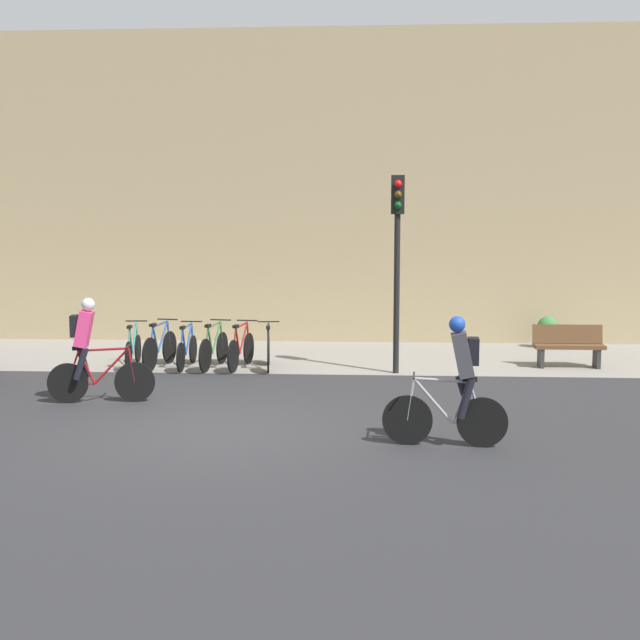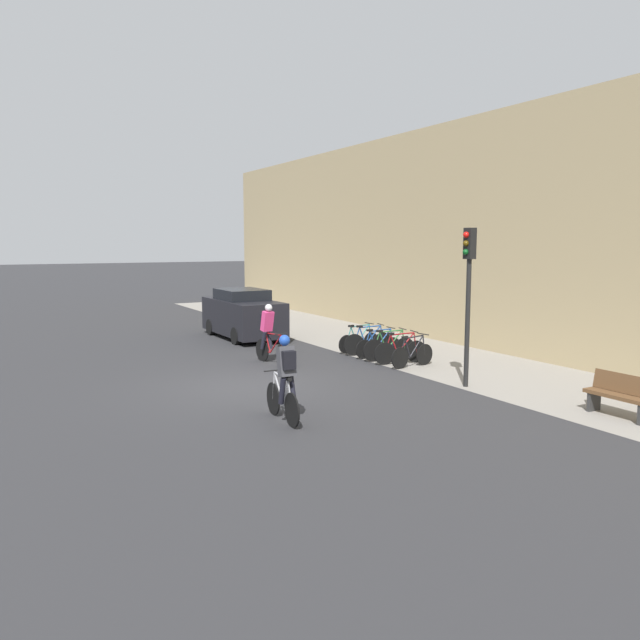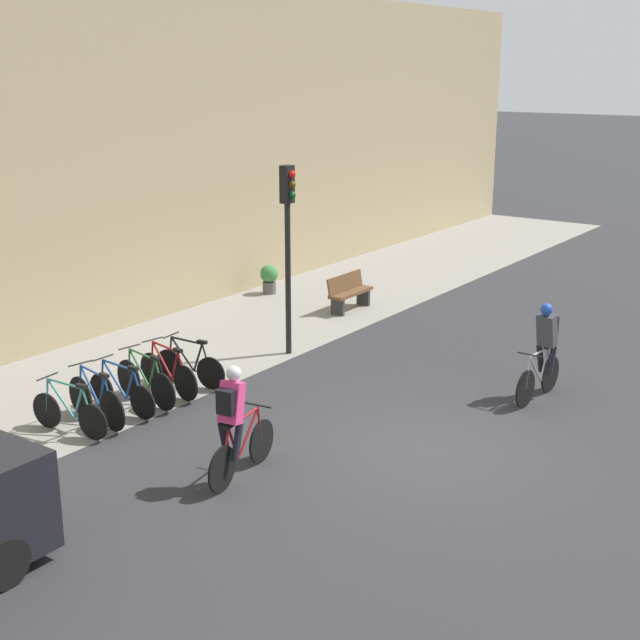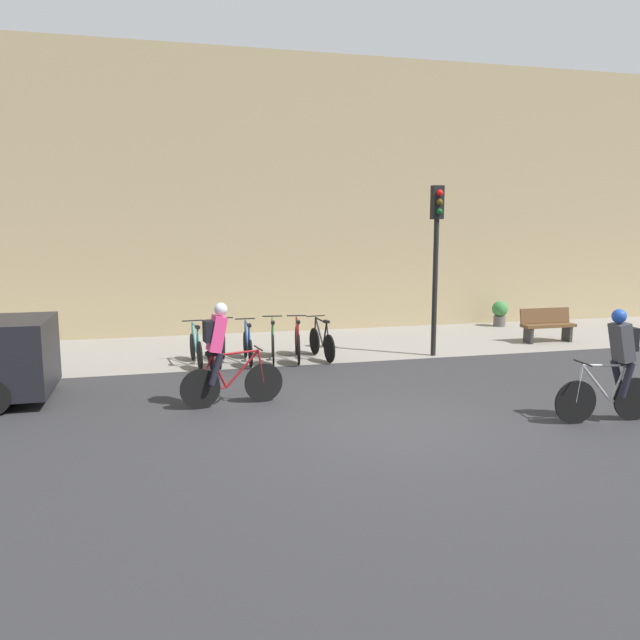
% 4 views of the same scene
% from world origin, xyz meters
% --- Properties ---
extents(ground, '(200.00, 200.00, 0.00)m').
position_xyz_m(ground, '(0.00, 0.00, 0.00)').
color(ground, '#2B2B2D').
extents(kerb_strip, '(44.00, 4.50, 0.01)m').
position_xyz_m(kerb_strip, '(0.00, 6.75, 0.00)').
color(kerb_strip, gray).
rests_on(kerb_strip, ground).
extents(building_facade, '(44.00, 0.60, 7.82)m').
position_xyz_m(building_facade, '(0.00, 9.30, 3.91)').
color(building_facade, tan).
rests_on(building_facade, ground).
extents(cyclist_pink, '(1.78, 0.53, 1.78)m').
position_xyz_m(cyclist_pink, '(-2.51, 1.74, 0.95)').
color(cyclist_pink, black).
rests_on(cyclist_pink, ground).
extents(cyclist_grey, '(1.69, 0.46, 1.78)m').
position_xyz_m(cyclist_grey, '(3.37, -0.59, 0.95)').
color(cyclist_grey, black).
rests_on(cyclist_grey, ground).
extents(parked_bike_0, '(0.46, 1.64, 0.94)m').
position_xyz_m(parked_bike_0, '(-2.77, 5.12, 0.38)').
color(parked_bike_0, black).
rests_on(parked_bike_0, ground).
extents(parked_bike_1, '(0.46, 1.69, 0.99)m').
position_xyz_m(parked_bike_1, '(-2.20, 5.12, 0.41)').
color(parked_bike_1, black).
rests_on(parked_bike_1, ground).
extents(parked_bike_2, '(0.46, 1.67, 0.94)m').
position_xyz_m(parked_bike_2, '(-1.62, 5.12, 0.38)').
color(parked_bike_2, black).
rests_on(parked_bike_2, ground).
extents(parked_bike_3, '(0.46, 1.73, 0.98)m').
position_xyz_m(parked_bike_3, '(-1.05, 5.12, 0.41)').
color(parked_bike_3, black).
rests_on(parked_bike_3, ground).
extents(parked_bike_4, '(0.46, 1.71, 0.97)m').
position_xyz_m(parked_bike_4, '(-0.48, 5.12, 0.40)').
color(parked_bike_4, black).
rests_on(parked_bike_4, ground).
extents(parked_bike_5, '(0.46, 1.60, 0.95)m').
position_xyz_m(parked_bike_5, '(0.10, 5.12, 0.39)').
color(parked_bike_5, black).
rests_on(parked_bike_5, ground).
extents(traffic_light_pole, '(0.26, 0.30, 3.96)m').
position_xyz_m(traffic_light_pole, '(2.74, 4.75, 2.72)').
color(traffic_light_pole, black).
rests_on(traffic_light_pole, ground).
extents(bench, '(1.45, 0.44, 0.89)m').
position_xyz_m(bench, '(6.38, 5.65, 0.46)').
color(bench, brown).
rests_on(bench, ground).
extents(parked_car, '(4.30, 1.84, 1.85)m').
position_xyz_m(parked_car, '(-7.52, 2.97, 0.90)').
color(parked_car, black).
rests_on(parked_car, ground).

